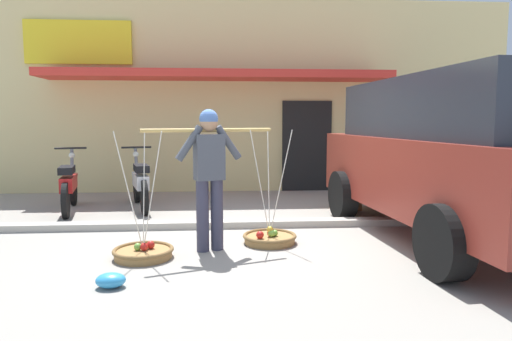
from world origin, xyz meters
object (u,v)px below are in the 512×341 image
fruit_vendor (209,170)px  fruit_basket_left_side (143,252)px  motorcycle_second_in_row (140,183)px  parked_truck (453,154)px  fruit_basket_right_side (270,237)px  motorcycle_nearest_shop (69,186)px  wooden_crate (347,200)px  plastic_litter_bag (111,280)px

fruit_vendor → fruit_basket_left_side: size_ratio=1.17×
motorcycle_second_in_row → parked_truck: parked_truck is taller
fruit_basket_right_side → motorcycle_second_in_row: size_ratio=0.82×
fruit_basket_right_side → parked_truck: size_ratio=0.29×
motorcycle_nearest_shop → parked_truck: size_ratio=0.36×
fruit_basket_right_side → motorcycle_nearest_shop: size_ratio=0.81×
parked_truck → fruit_basket_left_side: bearing=-172.1°
fruit_basket_left_side → motorcycle_nearest_shop: (-1.72, 2.80, 0.38)m
motorcycle_nearest_shop → wooden_crate: bearing=-1.3°
fruit_vendor → motorcycle_second_in_row: size_ratio=0.96×
plastic_litter_bag → wooden_crate: (3.26, 3.61, 0.09)m
motorcycle_nearest_shop → wooden_crate: motorcycle_nearest_shop is taller
parked_truck → motorcycle_nearest_shop: bearing=158.0°
parked_truck → wooden_crate: (-0.78, 2.15, -0.97)m
motorcycle_second_in_row → wooden_crate: bearing=-4.7°
motorcycle_second_in_row → wooden_crate: motorcycle_second_in_row is taller
fruit_basket_left_side → fruit_basket_right_side: 1.59m
fruit_vendor → fruit_basket_right_side: (0.75, 0.26, -0.90)m
motorcycle_nearest_shop → parked_truck: (5.61, -2.27, 0.68)m
fruit_vendor → parked_truck: size_ratio=0.34×
fruit_vendor → wooden_crate: 3.48m
fruit_basket_right_side → wooden_crate: (1.61, 2.16, 0.09)m
plastic_litter_bag → wooden_crate: 4.86m
fruit_basket_right_side → fruit_vendor: bearing=-160.7°
fruit_basket_left_side → parked_truck: 4.07m
fruit_basket_left_side → motorcycle_second_in_row: bearing=100.5°
fruit_basket_left_side → motorcycle_nearest_shop: size_ratio=0.81×
fruit_vendor → motorcycle_second_in_row: (-1.30, 2.73, -0.52)m
motorcycle_nearest_shop → plastic_litter_bag: (1.57, -3.72, -0.38)m
motorcycle_nearest_shop → parked_truck: 6.09m
fruit_vendor → motorcycle_second_in_row: bearing=115.6°
motorcycle_nearest_shop → plastic_litter_bag: bearing=-67.1°
fruit_vendor → plastic_litter_bag: 1.74m
fruit_vendor → plastic_litter_bag: size_ratio=6.05×
motorcycle_nearest_shop → fruit_basket_left_side: bearing=-58.5°
wooden_crate → motorcycle_second_in_row: bearing=175.3°
fruit_basket_left_side → fruit_basket_right_side: bearing=19.3°
fruit_basket_right_side → motorcycle_nearest_shop: (-3.22, 2.28, 0.38)m
fruit_basket_left_side → plastic_litter_bag: (-0.15, -0.91, -0.00)m
fruit_basket_left_side → motorcycle_second_in_row: size_ratio=0.82×
motorcycle_nearest_shop → wooden_crate: size_ratio=4.08×
fruit_basket_left_side → wooden_crate: fruit_basket_left_side is taller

